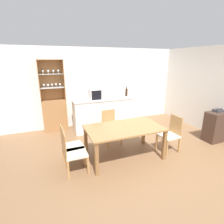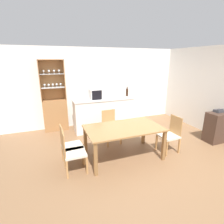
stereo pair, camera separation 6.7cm
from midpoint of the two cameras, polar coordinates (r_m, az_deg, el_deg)
ground_plane at (r=4.27m, az=10.85°, el=-14.04°), size 18.00×18.00×0.00m
wall_back at (r=6.12m, az=-1.52°, el=8.35°), size 6.80×0.06×2.55m
wall_right at (r=5.77m, az=32.41°, el=5.27°), size 0.06×4.60×2.55m
kitchen_counter at (r=5.55m, az=-2.34°, el=-0.71°), size 1.89×0.54×1.00m
display_cabinet at (r=5.73m, az=-17.75°, el=0.63°), size 0.72×0.33×2.17m
dining_table at (r=3.92m, az=4.33°, el=-6.24°), size 1.68×0.98×0.73m
dining_chair_side_right_near at (r=4.48m, az=18.83°, el=-7.00°), size 0.43×0.43×0.87m
dining_chair_side_left_near at (r=3.58m, az=-12.29°, el=-12.69°), size 0.42×0.42×0.87m
dining_chair_head_far at (r=4.69m, az=-0.02°, el=-4.99°), size 0.44×0.44×0.87m
dining_chair_side_left_far at (r=3.83m, az=-12.99°, el=-10.64°), size 0.45×0.45×0.87m
microwave at (r=5.37m, az=-4.47°, el=5.89°), size 0.47×0.37×0.32m
wine_bottle at (r=5.82m, az=5.25°, el=6.43°), size 0.08×0.08×0.32m
side_cabinet at (r=5.54m, az=31.40°, el=-4.26°), size 0.60×0.38×0.82m
telephone at (r=5.47m, az=31.85°, el=0.32°), size 0.24×0.18×0.10m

